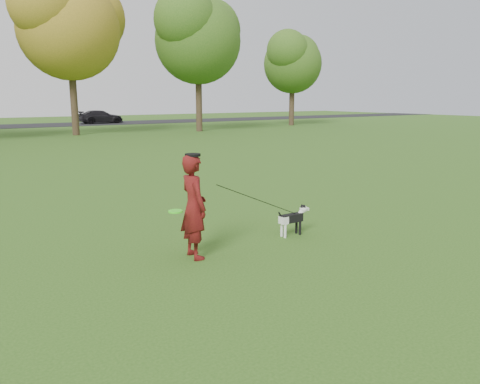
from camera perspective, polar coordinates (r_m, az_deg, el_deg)
ground at (r=9.01m, az=0.27°, el=-5.42°), size 120.00×120.00×0.00m
man at (r=7.68m, az=-5.66°, el=-1.80°), size 0.45×0.66×1.73m
dog at (r=9.05m, az=6.54°, el=-3.05°), size 0.77×0.16×0.59m
car_right at (r=49.46m, az=-16.64°, el=8.78°), size 4.57×2.10×1.30m
man_held_items at (r=8.37m, az=2.32°, el=-1.01°), size 2.78×0.32×1.34m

